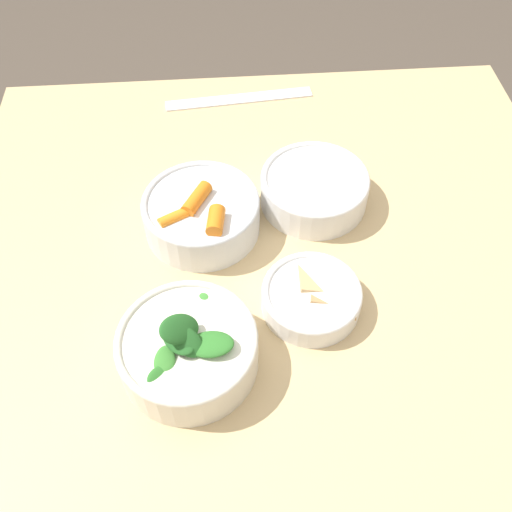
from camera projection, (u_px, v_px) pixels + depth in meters
ground_plane at (269, 464)px, 1.43m from camera, size 10.00×10.00×0.00m
dining_table at (277, 328)px, 0.91m from camera, size 0.96×1.01×0.78m
bowl_carrots at (201, 213)px, 0.85m from camera, size 0.17×0.17×0.08m
bowl_greens at (188, 348)px, 0.71m from camera, size 0.18×0.18×0.11m
bowl_beans_hotdog at (314, 189)px, 0.89m from camera, size 0.17×0.17×0.06m
bowl_cookies at (312, 297)px, 0.77m from camera, size 0.14×0.14×0.04m
ruler at (239, 99)px, 1.08m from camera, size 0.28×0.05×0.00m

